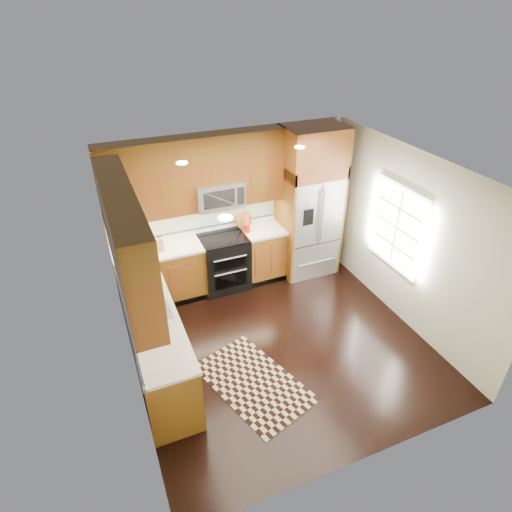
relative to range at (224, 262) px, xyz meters
name	(u,v)px	position (x,y,z in m)	size (l,w,h in m)	color
ground	(279,343)	(0.25, -1.67, -0.47)	(4.00, 4.00, 0.00)	black
wall_back	(230,207)	(0.25, 0.33, 0.83)	(4.00, 0.02, 2.60)	beige
wall_left	(124,305)	(-1.75, -1.67, 0.83)	(0.02, 4.00, 2.60)	beige
wall_right	(406,239)	(2.25, -1.67, 0.83)	(0.02, 4.00, 2.60)	beige
window	(397,227)	(2.23, -1.47, 0.93)	(0.04, 1.10, 1.30)	white
base_cabinets	(178,303)	(-0.98, -0.77, -0.02)	(2.85, 3.00, 0.90)	brown
countertop	(183,271)	(-0.84, -0.65, 0.45)	(2.86, 3.01, 0.04)	silver
upper_cabinets	(169,199)	(-0.90, -0.58, 1.56)	(2.85, 3.00, 1.15)	brown
range	(224,262)	(0.00, 0.00, 0.00)	(0.76, 0.67, 0.95)	black
microwave	(218,194)	(0.00, 0.13, 1.19)	(0.76, 0.40, 0.42)	#B2B2B7
refrigerator	(309,203)	(1.55, -0.04, 0.83)	(0.98, 0.75, 2.60)	#B2B2B7
sink_faucet	(147,309)	(-1.48, -1.44, 0.52)	(0.54, 0.44, 0.37)	#B2B2B7
rug	(253,382)	(-0.38, -2.21, -0.46)	(0.92, 1.53, 0.01)	black
knife_block	(160,244)	(-1.01, 0.02, 0.57)	(0.10, 0.13, 0.25)	tan
utensil_crock	(247,226)	(0.44, 0.04, 0.58)	(0.11, 0.11, 0.31)	#A71F14
cutting_board	(244,228)	(0.44, 0.17, 0.48)	(0.31, 0.31, 0.02)	brown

